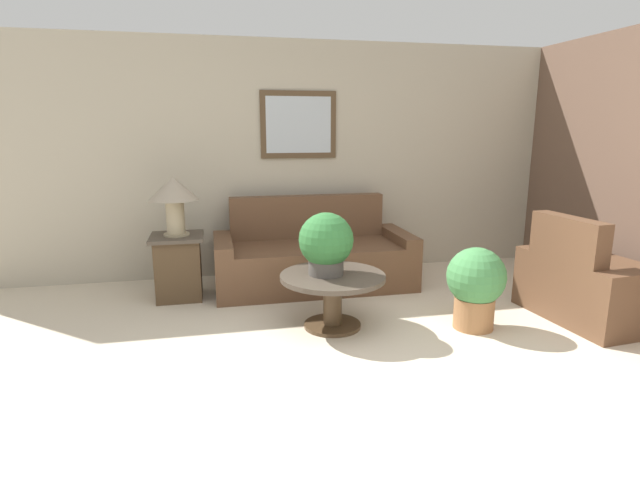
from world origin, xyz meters
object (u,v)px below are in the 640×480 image
couch_main (313,258)px  armchair (596,286)px  table_lamp (174,194)px  side_table (179,266)px  potted_plant_on_table (326,243)px  potted_plant_floor (476,284)px  coffee_table (333,289)px

couch_main → armchair: same height
armchair → table_lamp: size_ratio=2.05×
side_table → potted_plant_on_table: 1.68m
armchair → potted_plant_floor: (-1.18, 0.00, 0.10)m
potted_plant_on_table → potted_plant_floor: bearing=-13.6°
armchair → table_lamp: table_lamp is taller
side_table → table_lamp: bearing=0.0°
coffee_table → side_table: 1.68m
side_table → coffee_table: bearing=-38.9°
side_table → potted_plant_on_table: bearing=-39.5°
coffee_table → side_table: size_ratio=1.39×
coffee_table → potted_plant_floor: size_ratio=1.27×
coffee_table → potted_plant_floor: 1.19m
coffee_table → side_table: side_table is taller
couch_main → armchair: bearing=-32.6°
potted_plant_floor → armchair: bearing=-0.2°
couch_main → armchair: size_ratio=1.76×
couch_main → side_table: couch_main is taller
table_lamp → armchair: bearing=-20.1°
coffee_table → table_lamp: 1.82m
couch_main → potted_plant_floor: couch_main is taller
couch_main → potted_plant_on_table: size_ratio=3.96×
couch_main → coffee_table: size_ratio=2.34×
side_table → potted_plant_floor: potted_plant_floor is taller
couch_main → potted_plant_on_table: (-0.12, -1.15, 0.44)m
potted_plant_on_table → coffee_table: bearing=-20.4°
couch_main → coffee_table: 1.17m
armchair → side_table: bearing=65.2°
armchair → coffee_table: (-2.34, 0.28, 0.04)m
armchair → potted_plant_on_table: bearing=78.2°
potted_plant_floor → potted_plant_on_table: bearing=166.4°
armchair → potted_plant_floor: bearing=85.0°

